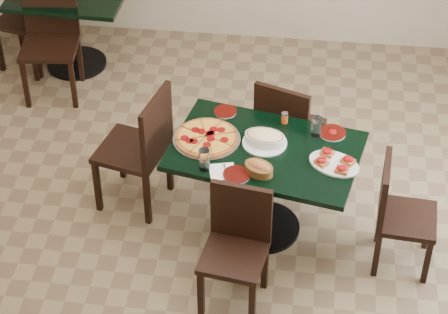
# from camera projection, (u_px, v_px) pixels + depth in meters

# --- Properties ---
(floor) EXTENTS (5.50, 5.50, 0.00)m
(floor) POSITION_uv_depth(u_px,v_px,m) (221.00, 234.00, 6.36)
(floor) COLOR olive
(floor) RESTS_ON ground
(main_table) EXTENTS (1.41, 1.06, 0.75)m
(main_table) POSITION_uv_depth(u_px,v_px,m) (265.00, 169.00, 6.05)
(main_table) COLOR black
(main_table) RESTS_ON floor
(back_table) EXTENTS (1.03, 0.77, 0.75)m
(back_table) POSITION_uv_depth(u_px,v_px,m) (71.00, 15.00, 7.75)
(back_table) COLOR black
(back_table) RESTS_ON floor
(chair_far) EXTENTS (0.55, 0.55, 0.92)m
(chair_far) POSITION_uv_depth(u_px,v_px,m) (286.00, 126.00, 6.51)
(chair_far) COLOR black
(chair_far) RESTS_ON floor
(chair_near) EXTENTS (0.46, 0.46, 0.87)m
(chair_near) POSITION_uv_depth(u_px,v_px,m) (237.00, 241.00, 5.63)
(chair_near) COLOR black
(chair_near) RESTS_ON floor
(chair_right) EXTENTS (0.43, 0.43, 0.85)m
(chair_right) POSITION_uv_depth(u_px,v_px,m) (396.00, 210.00, 5.87)
(chair_right) COLOR black
(chair_right) RESTS_ON floor
(chair_left) EXTENTS (0.56, 0.56, 0.99)m
(chair_left) POSITION_uv_depth(u_px,v_px,m) (143.00, 144.00, 6.28)
(chair_left) COLOR black
(chair_left) RESTS_ON floor
(back_chair_near) EXTENTS (0.51, 0.51, 1.00)m
(back_chair_near) POSITION_uv_depth(u_px,v_px,m) (50.00, 32.00, 7.45)
(back_chair_near) COLOR black
(back_chair_near) RESTS_ON floor
(back_chair_left) EXTENTS (0.52, 0.52, 0.95)m
(back_chair_left) POSITION_uv_depth(u_px,v_px,m) (33.00, 13.00, 7.75)
(back_chair_left) COLOR black
(back_chair_left) RESTS_ON floor
(pepperoni_pizza) EXTENTS (0.47, 0.47, 0.04)m
(pepperoni_pizza) POSITION_uv_depth(u_px,v_px,m) (207.00, 138.00, 6.00)
(pepperoni_pizza) COLOR #BBBBC3
(pepperoni_pizza) RESTS_ON main_table
(lasagna_casserole) EXTENTS (0.31, 0.31, 0.09)m
(lasagna_casserole) POSITION_uv_depth(u_px,v_px,m) (265.00, 138.00, 5.95)
(lasagna_casserole) COLOR silver
(lasagna_casserole) RESTS_ON main_table
(bread_basket) EXTENTS (0.25, 0.22, 0.09)m
(bread_basket) POSITION_uv_depth(u_px,v_px,m) (259.00, 168.00, 5.72)
(bread_basket) COLOR brown
(bread_basket) RESTS_ON main_table
(bruschetta_platter) EXTENTS (0.43, 0.38, 0.05)m
(bruschetta_platter) POSITION_uv_depth(u_px,v_px,m) (334.00, 162.00, 5.79)
(bruschetta_platter) COLOR silver
(bruschetta_platter) RESTS_ON main_table
(side_plate_near) EXTENTS (0.18, 0.18, 0.02)m
(side_plate_near) POSITION_uv_depth(u_px,v_px,m) (237.00, 175.00, 5.71)
(side_plate_near) COLOR silver
(side_plate_near) RESTS_ON main_table
(side_plate_far_r) EXTENTS (0.19, 0.19, 0.03)m
(side_plate_far_r) POSITION_uv_depth(u_px,v_px,m) (332.00, 133.00, 6.06)
(side_plate_far_r) COLOR silver
(side_plate_far_r) RESTS_ON main_table
(side_plate_far_l) EXTENTS (0.16, 0.16, 0.02)m
(side_plate_far_l) POSITION_uv_depth(u_px,v_px,m) (225.00, 112.00, 6.25)
(side_plate_far_l) COLOR silver
(side_plate_far_l) RESTS_ON main_table
(napkin_setting) EXTENTS (0.20, 0.20, 0.01)m
(napkin_setting) POSITION_uv_depth(u_px,v_px,m) (223.00, 172.00, 5.75)
(napkin_setting) COLOR white
(napkin_setting) RESTS_ON main_table
(water_glass_a) EXTENTS (0.07, 0.07, 0.15)m
(water_glass_a) POSITION_uv_depth(u_px,v_px,m) (316.00, 126.00, 6.01)
(water_glass_a) COLOR silver
(water_glass_a) RESTS_ON main_table
(water_glass_b) EXTENTS (0.07, 0.07, 0.16)m
(water_glass_b) POSITION_uv_depth(u_px,v_px,m) (204.00, 160.00, 5.72)
(water_glass_b) COLOR silver
(water_glass_b) RESTS_ON main_table
(pepper_shaker) EXTENTS (0.05, 0.05, 0.08)m
(pepper_shaker) POSITION_uv_depth(u_px,v_px,m) (285.00, 118.00, 6.14)
(pepper_shaker) COLOR #C35314
(pepper_shaker) RESTS_ON main_table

